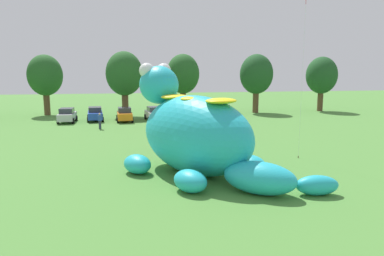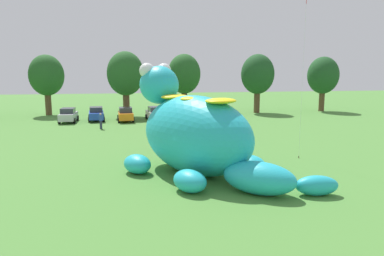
{
  "view_description": "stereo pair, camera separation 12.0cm",
  "coord_description": "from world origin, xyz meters",
  "px_view_note": "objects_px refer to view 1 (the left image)",
  "views": [
    {
      "loc": [
        -3.73,
        -19.73,
        6.07
      ],
      "look_at": [
        0.28,
        1.38,
        2.6
      ],
      "focal_mm": 33.04,
      "sensor_mm": 36.0,
      "label": 1
    },
    {
      "loc": [
        -3.62,
        -19.75,
        6.07
      ],
      "look_at": [
        0.28,
        1.38,
        2.6
      ],
      "focal_mm": 33.04,
      "sensor_mm": 36.0,
      "label": 2
    }
  ],
  "objects_px": {
    "car_orange": "(125,114)",
    "car_green": "(179,113)",
    "spectator_near_inflatable": "(161,118)",
    "car_white": "(154,113)",
    "car_silver": "(67,115)",
    "car_blue": "(95,114)",
    "spectator_by_cars": "(177,137)",
    "car_black": "(207,112)",
    "giant_inflatable_creature": "(196,134)",
    "spectator_wandering": "(196,132)",
    "spectator_mid_field": "(100,121)"
  },
  "relations": [
    {
      "from": "spectator_near_inflatable",
      "to": "car_green",
      "type": "bearing_deg",
      "value": 62.08
    },
    {
      "from": "car_black",
      "to": "spectator_wandering",
      "type": "distance_m",
      "value": 15.82
    },
    {
      "from": "car_orange",
      "to": "spectator_mid_field",
      "type": "xyz_separation_m",
      "value": [
        -2.57,
        -5.44,
        -0.01
      ]
    },
    {
      "from": "giant_inflatable_creature",
      "to": "car_orange",
      "type": "relative_size",
      "value": 2.6
    },
    {
      "from": "car_green",
      "to": "spectator_near_inflatable",
      "type": "bearing_deg",
      "value": -117.92
    },
    {
      "from": "spectator_near_inflatable",
      "to": "car_black",
      "type": "bearing_deg",
      "value": 40.95
    },
    {
      "from": "spectator_near_inflatable",
      "to": "spectator_wandering",
      "type": "xyz_separation_m",
      "value": [
        2.03,
        -9.54,
        0.0
      ]
    },
    {
      "from": "car_white",
      "to": "spectator_by_cars",
      "type": "distance_m",
      "value": 16.23
    },
    {
      "from": "car_orange",
      "to": "spectator_wandering",
      "type": "distance_m",
      "value": 15.35
    },
    {
      "from": "car_silver",
      "to": "spectator_near_inflatable",
      "type": "height_order",
      "value": "car_silver"
    },
    {
      "from": "car_green",
      "to": "spectator_by_cars",
      "type": "distance_m",
      "value": 16.8
    },
    {
      "from": "car_black",
      "to": "spectator_mid_field",
      "type": "xyz_separation_m",
      "value": [
        -13.1,
        -6.52,
        -0.01
      ]
    },
    {
      "from": "car_black",
      "to": "spectator_by_cars",
      "type": "bearing_deg",
      "value": -110.62
    },
    {
      "from": "car_silver",
      "to": "spectator_near_inflatable",
      "type": "relative_size",
      "value": 2.41
    },
    {
      "from": "car_white",
      "to": "spectator_by_cars",
      "type": "xyz_separation_m",
      "value": [
        0.5,
        -16.22,
        -0.01
      ]
    },
    {
      "from": "car_silver",
      "to": "car_black",
      "type": "height_order",
      "value": "same"
    },
    {
      "from": "car_green",
      "to": "spectator_by_cars",
      "type": "xyz_separation_m",
      "value": [
        -2.66,
        -16.59,
        -0.01
      ]
    },
    {
      "from": "car_orange",
      "to": "spectator_by_cars",
      "type": "height_order",
      "value": "car_orange"
    },
    {
      "from": "giant_inflatable_creature",
      "to": "car_blue",
      "type": "xyz_separation_m",
      "value": [
        -7.71,
        24.59,
        -1.55
      ]
    },
    {
      "from": "spectator_mid_field",
      "to": "car_silver",
      "type": "bearing_deg",
      "value": 125.48
    },
    {
      "from": "car_black",
      "to": "spectator_near_inflatable",
      "type": "xyz_separation_m",
      "value": [
        -6.5,
        -5.64,
        -0.01
      ]
    },
    {
      "from": "car_silver",
      "to": "car_blue",
      "type": "height_order",
      "value": "same"
    },
    {
      "from": "giant_inflatable_creature",
      "to": "spectator_wandering",
      "type": "relative_size",
      "value": 6.34
    },
    {
      "from": "spectator_near_inflatable",
      "to": "spectator_wandering",
      "type": "distance_m",
      "value": 9.75
    },
    {
      "from": "giant_inflatable_creature",
      "to": "spectator_wandering",
      "type": "bearing_deg",
      "value": 78.37
    },
    {
      "from": "car_silver",
      "to": "car_white",
      "type": "distance_m",
      "value": 10.35
    },
    {
      "from": "giant_inflatable_creature",
      "to": "car_orange",
      "type": "distance_m",
      "value": 23.8
    },
    {
      "from": "spectator_near_inflatable",
      "to": "spectator_by_cars",
      "type": "xyz_separation_m",
      "value": [
        0.08,
        -11.41,
        0.0
      ]
    },
    {
      "from": "car_black",
      "to": "spectator_near_inflatable",
      "type": "height_order",
      "value": "car_black"
    },
    {
      "from": "car_orange",
      "to": "car_white",
      "type": "xyz_separation_m",
      "value": [
        3.6,
        0.25,
        0.0
      ]
    },
    {
      "from": "car_white",
      "to": "car_green",
      "type": "bearing_deg",
      "value": 6.56
    },
    {
      "from": "spectator_by_cars",
      "to": "car_green",
      "type": "bearing_deg",
      "value": 80.89
    },
    {
      "from": "car_orange",
      "to": "car_green",
      "type": "distance_m",
      "value": 6.8
    },
    {
      "from": "car_silver",
      "to": "car_white",
      "type": "xyz_separation_m",
      "value": [
        10.35,
        -0.16,
        0.0
      ]
    },
    {
      "from": "car_silver",
      "to": "car_black",
      "type": "xyz_separation_m",
      "value": [
        17.27,
        0.66,
        0.0
      ]
    },
    {
      "from": "car_orange",
      "to": "car_black",
      "type": "height_order",
      "value": "same"
    },
    {
      "from": "giant_inflatable_creature",
      "to": "car_white",
      "type": "relative_size",
      "value": 2.54
    },
    {
      "from": "car_blue",
      "to": "spectator_by_cars",
      "type": "xyz_separation_m",
      "value": [
        7.67,
        -17.18,
        -0.01
      ]
    },
    {
      "from": "car_silver",
      "to": "car_black",
      "type": "relative_size",
      "value": 0.98
    },
    {
      "from": "spectator_by_cars",
      "to": "giant_inflatable_creature",
      "type": "bearing_deg",
      "value": -89.69
    },
    {
      "from": "car_blue",
      "to": "car_orange",
      "type": "relative_size",
      "value": 1.01
    },
    {
      "from": "spectator_near_inflatable",
      "to": "car_white",
      "type": "bearing_deg",
      "value": 95.02
    },
    {
      "from": "giant_inflatable_creature",
      "to": "car_orange",
      "type": "bearing_deg",
      "value": 100.06
    },
    {
      "from": "car_silver",
      "to": "car_blue",
      "type": "xyz_separation_m",
      "value": [
        3.18,
        0.79,
        0.0
      ]
    },
    {
      "from": "car_silver",
      "to": "car_green",
      "type": "height_order",
      "value": "same"
    },
    {
      "from": "car_silver",
      "to": "spectator_near_inflatable",
      "type": "distance_m",
      "value": 11.86
    },
    {
      "from": "car_orange",
      "to": "spectator_near_inflatable",
      "type": "height_order",
      "value": "car_orange"
    },
    {
      "from": "car_orange",
      "to": "car_white",
      "type": "bearing_deg",
      "value": 3.99
    },
    {
      "from": "giant_inflatable_creature",
      "to": "spectator_by_cars",
      "type": "bearing_deg",
      "value": 90.31
    },
    {
      "from": "spectator_by_cars",
      "to": "spectator_near_inflatable",
      "type": "bearing_deg",
      "value": 90.41
    }
  ]
}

